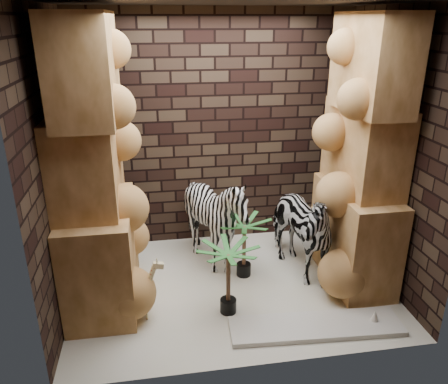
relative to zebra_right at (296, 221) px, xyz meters
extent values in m
plane|color=silver|center=(-0.77, -0.18, -0.68)|extent=(3.50, 3.50, 0.00)
plane|color=black|center=(-0.77, -0.18, 2.32)|extent=(3.50, 3.50, 0.00)
plane|color=black|center=(-0.77, 1.07, 0.82)|extent=(3.50, 0.00, 3.50)
plane|color=black|center=(-0.77, -1.43, 0.82)|extent=(3.50, 0.00, 3.50)
plane|color=black|center=(-2.52, -0.18, 0.82)|extent=(0.00, 3.00, 3.00)
plane|color=black|center=(0.98, -0.18, 0.82)|extent=(0.00, 3.00, 3.00)
imported|color=white|center=(0.00, 0.00, 0.00)|extent=(0.89, 1.27, 1.36)
imported|color=white|center=(-0.90, 0.28, -0.11)|extent=(1.44, 1.57, 1.15)
cube|color=silver|center=(-0.09, -1.04, -0.66)|extent=(1.73, 0.52, 0.05)
camera|label=1|loc=(-1.56, -4.39, 2.19)|focal=35.24mm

